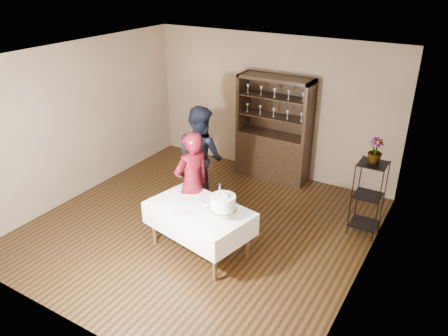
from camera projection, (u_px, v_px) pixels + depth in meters
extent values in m
plane|color=black|center=(201.00, 226.00, 7.04)|extent=(5.00, 5.00, 0.00)
plane|color=silver|center=(196.00, 57.00, 5.88)|extent=(5.00, 5.00, 0.00)
cube|color=brown|center=(271.00, 106.00, 8.40)|extent=(5.00, 0.02, 2.70)
cube|color=brown|center=(80.00, 121.00, 7.62)|extent=(0.02, 5.00, 2.70)
cube|color=brown|center=(369.00, 191.00, 5.30)|extent=(0.02, 5.00, 2.70)
cube|color=black|center=(272.00, 155.00, 8.49)|extent=(1.40, 0.48, 0.90)
cube|color=black|center=(280.00, 103.00, 8.23)|extent=(1.40, 0.03, 1.10)
cube|color=black|center=(277.00, 78.00, 7.84)|extent=(1.40, 0.48, 0.06)
cube|color=black|center=(275.00, 116.00, 8.15)|extent=(1.28, 0.42, 0.02)
cube|color=black|center=(276.00, 97.00, 7.99)|extent=(1.28, 0.42, 0.02)
cylinder|color=black|center=(351.00, 200.00, 6.59)|extent=(0.02, 0.02, 1.20)
cylinder|color=black|center=(378.00, 207.00, 6.41)|extent=(0.02, 0.02, 1.20)
cylinder|color=black|center=(358.00, 190.00, 6.90)|extent=(0.02, 0.02, 1.20)
cylinder|color=black|center=(384.00, 196.00, 6.72)|extent=(0.02, 0.02, 1.20)
cube|color=black|center=(364.00, 223.00, 6.85)|extent=(0.40, 0.40, 0.02)
cube|color=black|center=(368.00, 195.00, 6.63)|extent=(0.40, 0.40, 0.01)
cube|color=black|center=(373.00, 164.00, 6.40)|extent=(0.40, 0.40, 0.02)
cube|color=white|center=(199.00, 218.00, 6.21)|extent=(1.61, 1.17, 0.34)
cylinder|color=#4B321B|center=(154.00, 225.00, 6.45)|extent=(0.06, 0.06, 0.69)
cylinder|color=#4B321B|center=(215.00, 260.00, 5.70)|extent=(0.06, 0.06, 0.69)
cylinder|color=#4B321B|center=(187.00, 207.00, 6.91)|extent=(0.06, 0.06, 0.69)
cylinder|color=#4B321B|center=(248.00, 237.00, 6.15)|extent=(0.06, 0.06, 0.69)
imported|color=#370605|center=(192.00, 184.00, 6.58)|extent=(0.59, 0.71, 1.67)
imported|color=black|center=(201.00, 157.00, 7.35)|extent=(1.03, 0.90, 1.78)
cylinder|color=white|center=(223.00, 217.00, 5.91)|extent=(0.21, 0.21, 0.01)
cylinder|color=white|center=(223.00, 214.00, 5.89)|extent=(0.05, 0.05, 0.10)
cylinder|color=white|center=(223.00, 210.00, 5.87)|extent=(0.38, 0.38, 0.02)
cylinder|color=#42632F|center=(223.00, 209.00, 5.86)|extent=(0.37, 0.37, 0.02)
cylinder|color=white|center=(223.00, 203.00, 5.82)|extent=(0.43, 0.43, 0.21)
sphere|color=#506BAD|center=(225.00, 196.00, 5.75)|extent=(0.03, 0.03, 0.03)
cube|color=silver|center=(220.00, 191.00, 5.75)|extent=(0.03, 0.03, 0.15)
cube|color=black|center=(220.00, 185.00, 5.71)|extent=(0.03, 0.03, 0.05)
cylinder|color=white|center=(180.00, 213.00, 6.00)|extent=(0.27, 0.27, 0.01)
cylinder|color=white|center=(208.00, 202.00, 6.27)|extent=(0.18, 0.18, 0.01)
imported|color=#42632F|center=(376.00, 151.00, 6.35)|extent=(0.30, 0.30, 0.38)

